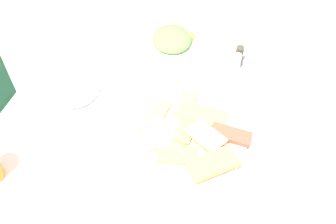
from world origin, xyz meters
The scene contains 9 objects.
ground_plane centered at (0.00, 0.00, 0.00)m, with size 6.00×6.00×0.00m, color #A8ACA6.
dining_table centered at (0.00, 0.00, 0.68)m, with size 1.05×0.85×0.77m.
pide_platter centered at (-0.07, -0.14, 0.78)m, with size 0.32×0.33×0.04m.
salad_plate_greens centered at (0.28, 0.04, 0.79)m, with size 0.23×0.23×0.05m.
salad_plate_rice centered at (-0.03, 0.25, 0.79)m, with size 0.22×0.22×0.05m.
paper_napkin centered at (-0.33, 0.07, 0.77)m, with size 0.15×0.15×0.00m, color white.
fork centered at (-0.33, 0.05, 0.77)m, with size 0.16×0.01×0.01m, color silver.
spoon centered at (-0.33, 0.09, 0.77)m, with size 0.19×0.02×0.01m, color silver.
condiment_caddy centered at (0.24, -0.19, 0.79)m, with size 0.10×0.10×0.07m.
Camera 1 is at (-0.72, -0.29, 1.72)m, focal length 43.66 mm.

